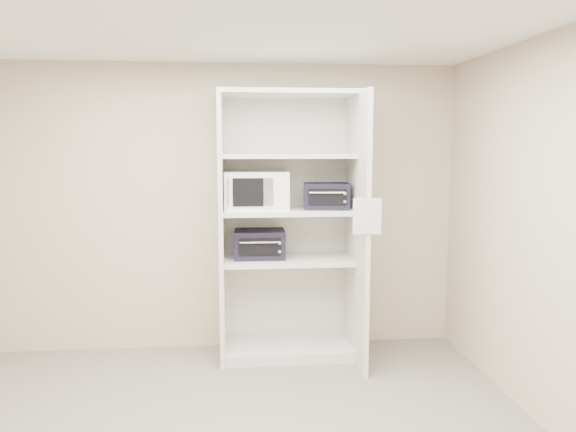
{
  "coord_description": "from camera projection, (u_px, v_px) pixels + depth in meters",
  "views": [
    {
      "loc": [
        0.15,
        -3.33,
        1.94
      ],
      "look_at": [
        0.59,
        1.39,
        1.34
      ],
      "focal_mm": 35.0,
      "sensor_mm": 36.0,
      "label": 1
    }
  ],
  "objects": [
    {
      "name": "ceiling",
      "position": [
        207.0,
        11.0,
        3.18
      ],
      "size": [
        4.5,
        4.0,
        0.01
      ],
      "primitive_type": "cube",
      "color": "white"
    },
    {
      "name": "wall_back",
      "position": [
        220.0,
        208.0,
        5.33
      ],
      "size": [
        4.5,
        0.02,
        2.7
      ],
      "primitive_type": "cube",
      "color": "beige",
      "rests_on": "ground"
    },
    {
      "name": "wall_front",
      "position": [
        176.0,
        389.0,
        1.38
      ],
      "size": [
        4.5,
        0.02,
        2.7
      ],
      "primitive_type": "cube",
      "color": "beige",
      "rests_on": "ground"
    },
    {
      "name": "wall_right",
      "position": [
        568.0,
        239.0,
        3.56
      ],
      "size": [
        0.02,
        4.0,
        2.7
      ],
      "primitive_type": "cube",
      "color": "beige",
      "rests_on": "ground"
    },
    {
      "name": "shelving_unit",
      "position": [
        293.0,
        235.0,
        5.12
      ],
      "size": [
        1.24,
        0.92,
        2.42
      ],
      "color": "beige",
      "rests_on": "floor"
    },
    {
      "name": "microwave",
      "position": [
        257.0,
        190.0,
        5.07
      ],
      "size": [
        0.58,
        0.45,
        0.34
      ],
      "primitive_type": "cube",
      "rotation": [
        0.0,
        0.0,
        -0.03
      ],
      "color": "white",
      "rests_on": "shelving_unit"
    },
    {
      "name": "toaster_oven_upper",
      "position": [
        326.0,
        196.0,
        5.1
      ],
      "size": [
        0.44,
        0.35,
        0.23
      ],
      "primitive_type": "cube",
      "rotation": [
        0.0,
        0.0,
        -0.11
      ],
      "color": "black",
      "rests_on": "shelving_unit"
    },
    {
      "name": "toaster_oven_lower",
      "position": [
        260.0,
        244.0,
        5.13
      ],
      "size": [
        0.46,
        0.35,
        0.25
      ],
      "primitive_type": "cube",
      "rotation": [
        0.0,
        0.0,
        -0.02
      ],
      "color": "black",
      "rests_on": "shelving_unit"
    },
    {
      "name": "paper_sign",
      "position": [
        367.0,
        216.0,
        4.52
      ],
      "size": [
        0.22,
        0.03,
        0.29
      ],
      "primitive_type": "cube",
      "rotation": [
        0.0,
        0.0,
        -0.1
      ],
      "color": "white",
      "rests_on": "shelving_unit"
    }
  ]
}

